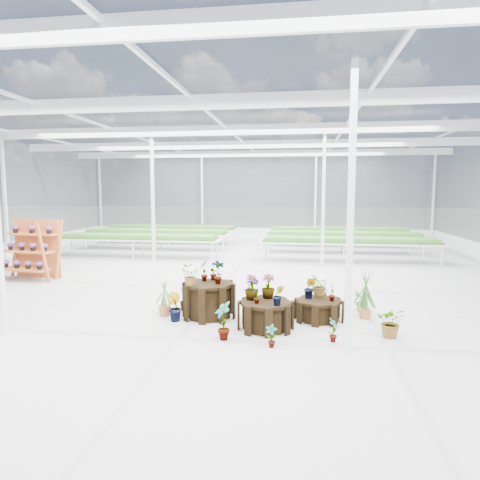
# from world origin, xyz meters

# --- Properties ---
(ground_plane) EXTENTS (24.00, 24.00, 0.00)m
(ground_plane) POSITION_xyz_m (0.00, 0.00, 0.00)
(ground_plane) COLOR gray
(ground_plane) RESTS_ON ground
(greenhouse_shell) EXTENTS (18.00, 24.00, 4.50)m
(greenhouse_shell) POSITION_xyz_m (0.00, 0.00, 2.25)
(greenhouse_shell) COLOR white
(greenhouse_shell) RESTS_ON ground
(steel_frame) EXTENTS (18.00, 24.00, 4.50)m
(steel_frame) POSITION_xyz_m (0.00, 0.00, 2.25)
(steel_frame) COLOR silver
(steel_frame) RESTS_ON ground
(nursery_benches) EXTENTS (16.00, 7.00, 0.84)m
(nursery_benches) POSITION_xyz_m (0.00, 7.20, 0.42)
(nursery_benches) COLOR silver
(nursery_benches) RESTS_ON ground
(plinth_tall) EXTENTS (1.08, 1.08, 0.71)m
(plinth_tall) POSITION_xyz_m (0.43, -2.47, 0.36)
(plinth_tall) COLOR black
(plinth_tall) RESTS_ON ground
(plinth_mid) EXTENTS (1.18, 1.18, 0.53)m
(plinth_mid) POSITION_xyz_m (1.63, -3.07, 0.26)
(plinth_mid) COLOR black
(plinth_mid) RESTS_ON ground
(plinth_low) EXTENTS (1.08, 1.08, 0.42)m
(plinth_low) POSITION_xyz_m (2.63, -2.37, 0.21)
(plinth_low) COLOR black
(plinth_low) RESTS_ON ground
(shelf_rack) EXTENTS (1.73, 1.06, 1.74)m
(shelf_rack) POSITION_xyz_m (-5.54, 0.51, 0.87)
(shelf_rack) COLOR #B45828
(shelf_rack) RESTS_ON ground
(nursery_plants) EXTENTS (4.84, 2.99, 1.25)m
(nursery_plants) POSITION_xyz_m (1.79, -2.45, 0.50)
(nursery_plants) COLOR #366F29
(nursery_plants) RESTS_ON ground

